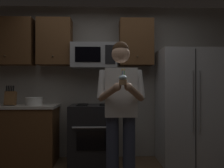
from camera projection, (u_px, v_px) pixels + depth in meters
wall_back at (103, 82)px, 4.44m from camera, size 4.40×0.10×2.60m
oven_range at (94, 134)px, 4.04m from camera, size 0.76×0.70×0.93m
microwave at (94, 56)px, 4.17m from camera, size 0.74×0.41×0.40m
refrigerator at (187, 106)px, 4.06m from camera, size 0.90×0.75×1.80m
cabinet_row_upper at (59, 42)px, 4.20m from camera, size 2.78×0.36×0.76m
counter_left at (12, 134)px, 4.01m from camera, size 1.44×0.66×0.92m
knife_block at (10, 98)px, 3.97m from camera, size 0.16×0.15×0.32m
bowl_large_white at (34, 101)px, 4.01m from camera, size 0.27×0.27×0.13m
person at (121, 105)px, 3.03m from camera, size 0.60×0.48×1.76m
cupcake at (123, 80)px, 2.70m from camera, size 0.09×0.09×0.17m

